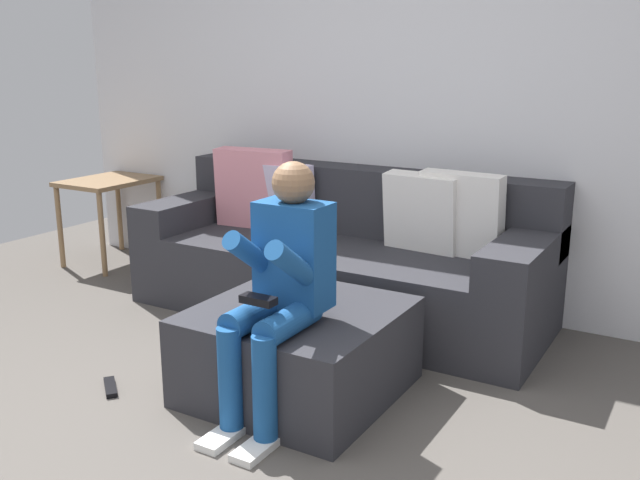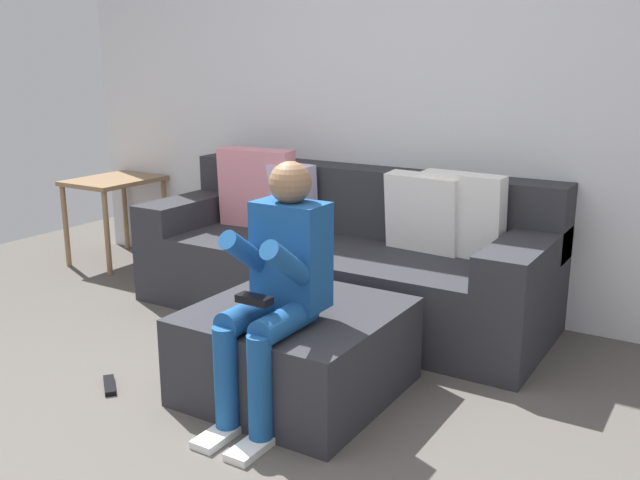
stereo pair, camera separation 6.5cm
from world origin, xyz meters
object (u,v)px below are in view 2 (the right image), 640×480
couch_sectional (343,256)px  ottoman (297,350)px  remote_by_storage_bin (110,385)px  person_seated (277,282)px  side_table (114,191)px

couch_sectional → ottoman: 1.06m
ottoman → remote_by_storage_bin: (-0.73, -0.41, -0.18)m
ottoman → person_seated: person_seated is taller
ottoman → person_seated: bearing=-76.9°
couch_sectional → side_table: couch_sectional is taller
couch_sectional → side_table: bearing=178.4°
ottoman → couch_sectional: bearing=108.7°
side_table → remote_by_storage_bin: (1.51, -1.45, -0.50)m
couch_sectional → side_table: size_ratio=3.82×
couch_sectional → person_seated: 1.28m
side_table → remote_by_storage_bin: 2.15m
person_seated → side_table: size_ratio=1.69×
ottoman → person_seated: (0.05, -0.21, 0.38)m
couch_sectional → person_seated: person_seated is taller
person_seated → side_table: (-2.28, 1.25, -0.06)m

